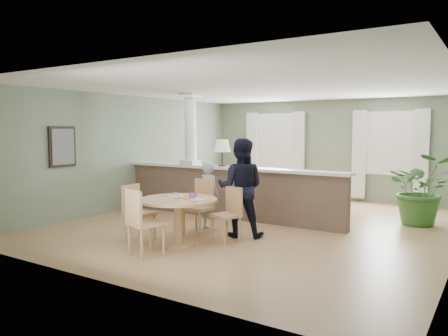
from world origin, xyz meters
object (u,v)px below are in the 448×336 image
Objects in this scene: child_person at (209,196)px; houseplant at (422,189)px; sofa at (279,192)px; chair_far_boy at (200,204)px; chair_near at (141,219)px; dining_table at (179,208)px; chair_side at (136,210)px; man_person at (241,188)px; chair_far_man at (229,211)px.

houseplant is at bearing -126.78° from child_person.
child_person reaches higher than sofa.
chair_far_boy is 0.97× the size of chair_near.
chair_side reaches higher than dining_table.
dining_table reaches higher than sofa.
man_person is at bearing -173.04° from child_person.
man_person reaches higher than chair_near.
chair_side reaches higher than sofa.
sofa is at bearing -100.87° from man_person.
dining_table is at bearing 114.17° from child_person.
man_person reaches higher than houseplant.
chair_far_boy is 0.82m from man_person.
chair_near is (-0.10, -4.55, 0.13)m from sofa.
sofa is 2.99× the size of chair_far_boy.
chair_near reaches higher than chair_side.
houseplant is 4.06m from chair_far_man.
chair_side is 1.45m from child_person.
chair_far_boy reaches higher than chair_side.
houseplant is 4.92m from dining_table.
chair_far_boy is 0.34m from child_person.
man_person is at bearing 108.21° from chair_far_man.
child_person is at bearing -141.26° from houseplant.
child_person reaches higher than dining_table.
chair_far_man is 0.54m from man_person.
chair_side is 1.85m from man_person.
chair_side is (-0.65, -0.98, -0.02)m from chair_far_boy.
man_person reaches higher than child_person.
sofa is at bearing -80.65° from child_person.
chair_near is at bearing -133.22° from chair_side.
houseplant reaches higher than dining_table.
chair_near is (-3.17, -4.63, -0.16)m from houseplant.
chair_far_man is at bearing -12.44° from chair_far_boy.
dining_table is 1.38× the size of chair_far_man.
man_person is (-0.01, 0.40, 0.36)m from chair_far_man.
houseplant reaches higher than child_person.
chair_side is at bearing -121.91° from chair_far_boy.
child_person is (-0.14, 1.98, 0.10)m from chair_near.
man_person is (1.36, 1.20, 0.35)m from chair_side.
chair_near is 0.58× the size of man_person.
chair_side is at bearing 19.61° from man_person.
chair_near reaches higher than dining_table.
chair_far_man is 0.97× the size of chair_side.
houseplant is 0.82× the size of man_person.
man_person is at bearing -49.99° from chair_side.
dining_table is 0.87m from chair_far_man.
chair_far_man is (-2.55, -3.15, -0.21)m from houseplant.
chair_far_boy is 1.04× the size of chair_side.
man_person is (0.54, 1.07, 0.26)m from dining_table.
chair_near is at bearing -124.39° from houseplant.
houseplant is 1.45× the size of chair_far_boy.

